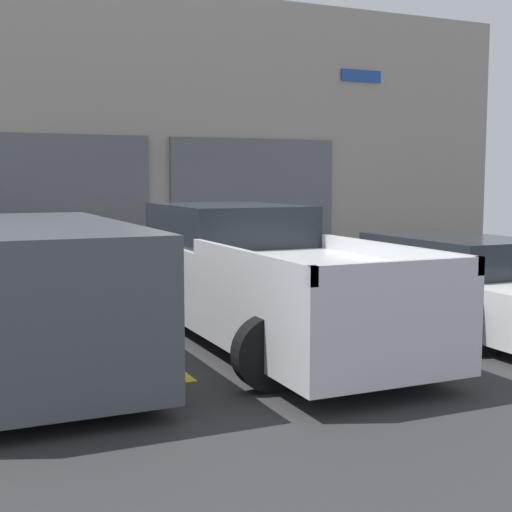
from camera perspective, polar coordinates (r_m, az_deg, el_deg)
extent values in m
plane|color=#2D2D30|center=(10.21, -1.78, -5.72)|extent=(28.00, 28.00, 0.00)
cube|color=#9E9389|center=(13.12, -7.35, 8.74)|extent=(14.32, 0.60, 5.40)
cube|color=#595B60|center=(12.35, -15.90, 2.79)|extent=(3.27, 0.08, 2.85)
cube|color=#595B60|center=(13.37, -0.11, 3.27)|extent=(3.27, 0.08, 2.85)
cube|color=#1E4799|center=(14.59, 8.42, 14.08)|extent=(0.90, 0.03, 0.22)
cube|color=silver|center=(8.94, 1.31, -2.86)|extent=(1.88, 5.47, 0.98)
cube|color=#1E2328|center=(10.23, -2.29, 2.60)|extent=(1.73, 2.46, 0.55)
cube|color=silver|center=(7.38, -0.90, -0.22)|extent=(0.08, 3.01, 0.18)
cube|color=silver|center=(8.25, 10.66, 0.35)|extent=(0.08, 3.01, 0.18)
cube|color=silver|center=(6.55, 11.47, -1.16)|extent=(1.88, 0.08, 0.18)
cylinder|color=black|center=(10.26, -6.98, -3.53)|extent=(0.77, 0.22, 0.77)
cylinder|color=black|center=(10.85, 1.43, -2.95)|extent=(0.77, 0.22, 0.77)
cylinder|color=black|center=(7.15, 1.11, -7.76)|extent=(0.77, 0.22, 0.77)
cylinder|color=black|center=(7.98, 12.02, -6.43)|extent=(0.77, 0.22, 0.77)
cube|color=white|center=(10.52, 15.68, -2.94)|extent=(1.71, 4.56, 0.66)
cube|color=#1E2328|center=(10.54, 15.38, 0.21)|extent=(1.51, 2.51, 0.48)
cylinder|color=black|center=(11.24, 8.11, -2.96)|extent=(0.66, 0.22, 0.66)
cylinder|color=black|center=(12.09, 14.11, -2.44)|extent=(0.66, 0.22, 0.66)
cylinder|color=black|center=(9.02, 17.75, -5.46)|extent=(0.66, 0.22, 0.66)
cube|color=#474C51|center=(8.12, -17.47, -2.64)|extent=(1.95, 4.61, 1.47)
cube|color=#1E2328|center=(10.29, -19.01, 1.90)|extent=(1.75, 0.06, 0.28)
cylinder|color=black|center=(9.73, -13.26, -4.51)|extent=(0.66, 0.22, 0.66)
cylinder|color=black|center=(7.01, -8.82, -8.58)|extent=(0.66, 0.22, 0.66)
cube|color=gold|center=(8.57, -7.55, -8.06)|extent=(0.12, 2.20, 0.01)
cube|color=gold|center=(9.76, 9.02, -6.32)|extent=(0.12, 2.20, 0.01)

